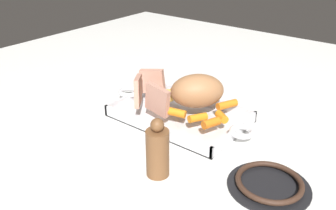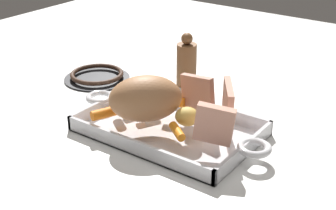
% 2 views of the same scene
% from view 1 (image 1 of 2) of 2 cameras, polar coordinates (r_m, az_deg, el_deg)
% --- Properties ---
extents(ground_plane, '(2.11, 2.11, 0.00)m').
position_cam_1_polar(ground_plane, '(1.06, 1.81, -2.16)').
color(ground_plane, silver).
extents(roasting_dish, '(0.47, 0.24, 0.04)m').
position_cam_1_polar(roasting_dish, '(1.05, 1.82, -1.64)').
color(roasting_dish, silver).
rests_on(roasting_dish, ground_plane).
extents(pork_roast, '(0.18, 0.18, 0.10)m').
position_cam_1_polar(pork_roast, '(1.03, 4.63, 2.23)').
color(pork_roast, '#9F6B44').
rests_on(pork_roast, roasting_dish).
extents(roast_slice_thick, '(0.09, 0.02, 0.09)m').
position_cam_1_polar(roast_slice_thick, '(1.00, -1.70, 0.82)').
color(roast_slice_thick, tan).
rests_on(roast_slice_thick, roasting_dish).
extents(roast_slice_thin, '(0.08, 0.05, 0.08)m').
position_cam_1_polar(roast_slice_thin, '(1.13, -2.46, 3.78)').
color(roast_slice_thin, tan).
rests_on(roast_slice_thin, roasting_dish).
extents(roast_slice_outer, '(0.07, 0.08, 0.09)m').
position_cam_1_polar(roast_slice_outer, '(1.05, -4.74, 2.25)').
color(roast_slice_outer, tan).
rests_on(roast_slice_outer, roasting_dish).
extents(baby_carrot_southeast, '(0.05, 0.05, 0.02)m').
position_cam_1_polar(baby_carrot_southeast, '(1.11, 1.10, 1.88)').
color(baby_carrot_southeast, orange).
rests_on(baby_carrot_southeast, roasting_dish).
extents(baby_carrot_long, '(0.05, 0.04, 0.02)m').
position_cam_1_polar(baby_carrot_long, '(0.98, 8.46, -1.86)').
color(baby_carrot_long, orange).
rests_on(baby_carrot_long, roasting_dish).
extents(baby_carrot_short, '(0.04, 0.06, 0.02)m').
position_cam_1_polar(baby_carrot_short, '(0.97, 4.71, -2.00)').
color(baby_carrot_short, orange).
rests_on(baby_carrot_short, roasting_dish).
extents(baby_carrot_northeast, '(0.04, 0.05, 0.02)m').
position_cam_1_polar(baby_carrot_northeast, '(0.94, 6.80, -2.84)').
color(baby_carrot_northeast, orange).
rests_on(baby_carrot_northeast, roasting_dish).
extents(baby_carrot_southwest, '(0.06, 0.04, 0.02)m').
position_cam_1_polar(baby_carrot_southwest, '(0.99, 1.31, -1.20)').
color(baby_carrot_southwest, orange).
rests_on(baby_carrot_southwest, roasting_dish).
extents(baby_carrot_northwest, '(0.05, 0.07, 0.02)m').
position_cam_1_polar(baby_carrot_northwest, '(1.05, 9.27, 0.06)').
color(baby_carrot_northwest, orange).
rests_on(baby_carrot_northwest, roasting_dish).
extents(potato_golden_large, '(0.06, 0.06, 0.04)m').
position_cam_1_polar(potato_golden_large, '(1.07, -0.09, 1.47)').
color(potato_golden_large, gold).
rests_on(potato_golden_large, roasting_dish).
extents(stove_burner_rear, '(0.18, 0.18, 0.02)m').
position_cam_1_polar(stove_burner_rear, '(0.82, 15.66, -11.89)').
color(stove_burner_rear, black).
rests_on(stove_burner_rear, ground_plane).
extents(pepper_mill, '(0.05, 0.05, 0.14)m').
position_cam_1_polar(pepper_mill, '(0.80, -1.66, -7.26)').
color(pepper_mill, brown).
rests_on(pepper_mill, ground_plane).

